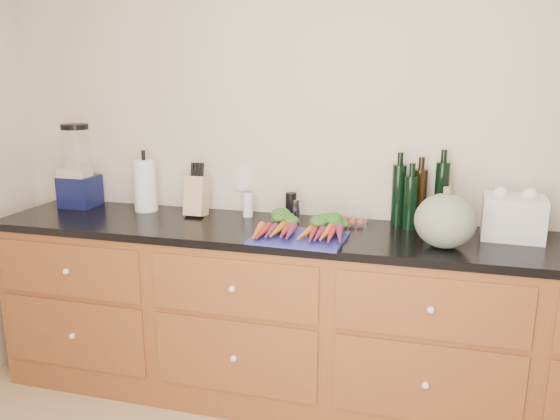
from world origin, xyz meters
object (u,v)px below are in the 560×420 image
(squash, at_px, (445,221))
(paper_towel, at_px, (145,185))
(blender_appliance, at_px, (78,171))
(knife_block, at_px, (197,196))
(cutting_board, at_px, (299,238))
(carrots, at_px, (301,229))
(tomato_box, at_px, (353,217))

(squash, xyz_separation_m, paper_towel, (-1.63, 0.27, 0.02))
(blender_appliance, relative_size, knife_block, 2.24)
(paper_towel, bearing_deg, blender_appliance, -179.65)
(cutting_board, distance_m, knife_block, 0.72)
(blender_appliance, distance_m, knife_block, 0.76)
(carrots, height_order, blender_appliance, blender_appliance)
(blender_appliance, bearing_deg, cutting_board, -12.75)
(paper_towel, bearing_deg, carrots, -15.94)
(knife_block, bearing_deg, squash, -10.95)
(knife_block, bearing_deg, paper_towel, 176.46)
(carrots, xyz_separation_m, blender_appliance, (-1.40, 0.28, 0.17))
(paper_towel, bearing_deg, squash, -9.50)
(carrots, bearing_deg, knife_block, 158.36)
(carrots, distance_m, blender_appliance, 1.44)
(cutting_board, bearing_deg, blender_appliance, 167.25)
(squash, bearing_deg, knife_block, 169.05)
(blender_appliance, relative_size, paper_towel, 1.65)
(blender_appliance, bearing_deg, tomato_box, 0.45)
(cutting_board, relative_size, squash, 1.57)
(paper_towel, xyz_separation_m, knife_block, (0.32, -0.02, -0.04))
(carrots, xyz_separation_m, squash, (0.66, 0.01, 0.09))
(squash, bearing_deg, blender_appliance, 172.52)
(squash, xyz_separation_m, knife_block, (-1.31, 0.25, -0.02))
(blender_appliance, height_order, paper_towel, blender_appliance)
(knife_block, height_order, tomato_box, knife_block)
(blender_appliance, height_order, tomato_box, blender_appliance)
(tomato_box, bearing_deg, carrots, -125.88)
(knife_block, xyz_separation_m, tomato_box, (0.86, 0.03, -0.07))
(blender_appliance, bearing_deg, squash, -7.48)
(cutting_board, xyz_separation_m, carrots, (0.00, 0.04, 0.03))
(squash, relative_size, tomato_box, 1.75)
(cutting_board, relative_size, knife_block, 1.99)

